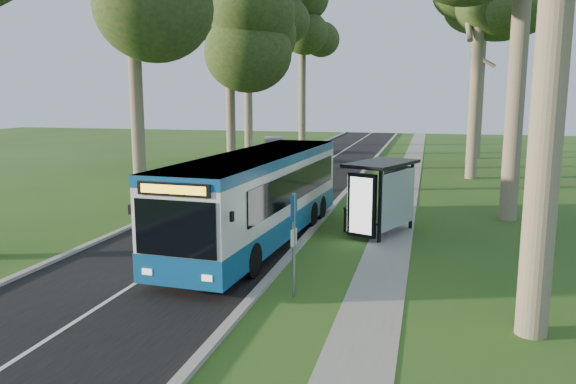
{
  "coord_description": "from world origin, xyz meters",
  "views": [
    {
      "loc": [
        4.18,
        -18.44,
        5.13
      ],
      "look_at": [
        -0.79,
        1.34,
        1.6
      ],
      "focal_mm": 35.0,
      "sensor_mm": 36.0,
      "label": 1
    }
  ],
  "objects_px": {
    "bus_stop_sign": "(294,233)",
    "car_white": "(263,154)",
    "car_silver": "(274,145)",
    "bus_shelter": "(384,185)",
    "bus": "(259,197)",
    "litter_bin": "(350,219)"
  },
  "relations": [
    {
      "from": "bus",
      "to": "bus_shelter",
      "type": "height_order",
      "value": "bus"
    },
    {
      "from": "bus",
      "to": "bus_stop_sign",
      "type": "distance_m",
      "value": 5.44
    },
    {
      "from": "litter_bin",
      "to": "car_silver",
      "type": "distance_m",
      "value": 29.08
    },
    {
      "from": "car_white",
      "to": "litter_bin",
      "type": "bearing_deg",
      "value": -59.2
    },
    {
      "from": "bus_stop_sign",
      "to": "car_silver",
      "type": "xyz_separation_m",
      "value": [
        -10.09,
        34.42,
        -0.92
      ]
    },
    {
      "from": "bus_shelter",
      "to": "car_silver",
      "type": "distance_m",
      "value": 29.94
    },
    {
      "from": "bus_stop_sign",
      "to": "car_silver",
      "type": "bearing_deg",
      "value": 113.88
    },
    {
      "from": "bus_stop_sign",
      "to": "litter_bin",
      "type": "height_order",
      "value": "bus_stop_sign"
    },
    {
      "from": "bus_shelter",
      "to": "litter_bin",
      "type": "xyz_separation_m",
      "value": [
        -1.27,
        0.39,
        -1.44
      ]
    },
    {
      "from": "bus_stop_sign",
      "to": "litter_bin",
      "type": "xyz_separation_m",
      "value": [
        0.45,
        7.32,
        -1.2
      ]
    },
    {
      "from": "bus_stop_sign",
      "to": "car_white",
      "type": "relative_size",
      "value": 0.65
    },
    {
      "from": "car_white",
      "to": "bus_shelter",
      "type": "bearing_deg",
      "value": -56.78
    },
    {
      "from": "bus_shelter",
      "to": "bus",
      "type": "bearing_deg",
      "value": -131.4
    },
    {
      "from": "bus",
      "to": "litter_bin",
      "type": "distance_m",
      "value": 3.93
    },
    {
      "from": "bus_stop_sign",
      "to": "litter_bin",
      "type": "bearing_deg",
      "value": 94.05
    },
    {
      "from": "bus_stop_sign",
      "to": "bus_shelter",
      "type": "relative_size",
      "value": 0.76
    },
    {
      "from": "bus_stop_sign",
      "to": "car_white",
      "type": "height_order",
      "value": "bus_stop_sign"
    },
    {
      "from": "litter_bin",
      "to": "car_white",
      "type": "bearing_deg",
      "value": 115.22
    },
    {
      "from": "bus",
      "to": "litter_bin",
      "type": "xyz_separation_m",
      "value": [
        2.85,
        2.44,
        -1.16
      ]
    },
    {
      "from": "bus_shelter",
      "to": "car_white",
      "type": "distance_m",
      "value": 23.22
    },
    {
      "from": "bus_shelter",
      "to": "car_white",
      "type": "height_order",
      "value": "bus_shelter"
    },
    {
      "from": "bus_stop_sign",
      "to": "bus",
      "type": "bearing_deg",
      "value": 123.77
    }
  ]
}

